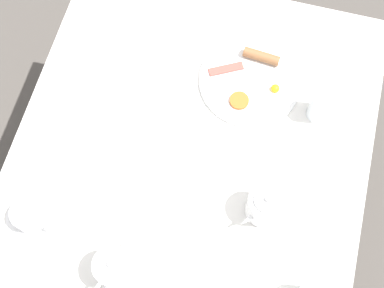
% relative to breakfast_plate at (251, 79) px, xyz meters
% --- Properties ---
extents(ground_plane, '(8.00, 8.00, 0.00)m').
position_rel_breakfast_plate_xyz_m(ground_plane, '(-0.12, -0.26, -0.78)').
color(ground_plane, '#4C4742').
extents(table, '(1.03, 1.16, 0.77)m').
position_rel_breakfast_plate_xyz_m(table, '(-0.12, -0.26, -0.08)').
color(table, silver).
rests_on(table, ground_plane).
extents(breakfast_plate, '(0.31, 0.31, 0.04)m').
position_rel_breakfast_plate_xyz_m(breakfast_plate, '(0.00, 0.00, 0.00)').
color(breakfast_plate, white).
rests_on(breakfast_plate, table).
extents(teapot_near, '(0.10, 0.19, 0.13)m').
position_rel_breakfast_plate_xyz_m(teapot_near, '(-0.23, -0.66, 0.05)').
color(teapot_near, white).
rests_on(teapot_near, table).
extents(teapot_far, '(0.12, 0.17, 0.13)m').
position_rel_breakfast_plate_xyz_m(teapot_far, '(0.12, -0.39, 0.05)').
color(teapot_far, white).
rests_on(teapot_far, table).
extents(teacup_with_saucer_left, '(0.15, 0.15, 0.07)m').
position_rel_breakfast_plate_xyz_m(teacup_with_saucer_left, '(-0.49, -0.57, 0.02)').
color(teacup_with_saucer_left, white).
rests_on(teacup_with_saucer_left, table).
extents(water_glass_short, '(0.07, 0.07, 0.11)m').
position_rel_breakfast_plate_xyz_m(water_glass_short, '(0.22, -0.06, 0.05)').
color(water_glass_short, white).
rests_on(water_glass_short, table).
extents(fork_by_plate, '(0.04, 0.17, 0.00)m').
position_rel_breakfast_plate_xyz_m(fork_by_plate, '(-0.12, -0.43, -0.01)').
color(fork_by_plate, silver).
rests_on(fork_by_plate, table).
extents(knife_by_plate, '(0.07, 0.20, 0.00)m').
position_rel_breakfast_plate_xyz_m(knife_by_plate, '(-0.31, -0.11, -0.01)').
color(knife_by_plate, silver).
rests_on(knife_by_plate, table).
extents(spoon_for_tea, '(0.16, 0.06, 0.00)m').
position_rel_breakfast_plate_xyz_m(spoon_for_tea, '(-0.29, 0.15, -0.01)').
color(spoon_for_tea, silver).
rests_on(spoon_for_tea, table).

